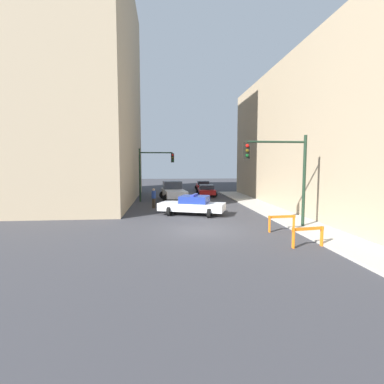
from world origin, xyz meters
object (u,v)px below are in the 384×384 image
at_px(white_truck, 173,191).
at_px(barrier_front, 308,233).
at_px(traffic_light_near, 285,167).
at_px(traffic_light_far, 151,167).
at_px(parked_car_mid, 203,185).
at_px(pedestrian_crossing, 154,198).
at_px(police_car, 193,205).
at_px(parked_car_near, 206,190).
at_px(barrier_mid, 282,221).

bearing_deg(white_truck, barrier_front, -79.84).
distance_m(traffic_light_near, traffic_light_far, 15.50).
relative_size(parked_car_mid, pedestrian_crossing, 2.65).
xyz_separation_m(traffic_light_far, white_truck, (2.20, 1.07, -2.49)).
xyz_separation_m(police_car, barrier_front, (4.26, -8.95, -0.11)).
bearing_deg(pedestrian_crossing, parked_car_near, -26.07).
bearing_deg(parked_car_near, pedestrian_crossing, -118.75).
bearing_deg(parked_car_near, police_car, -98.75).
distance_m(traffic_light_near, parked_car_near, 18.07).
bearing_deg(barrier_mid, white_truck, 109.54).
xyz_separation_m(traffic_light_near, traffic_light_far, (-8.03, 13.26, -0.13)).
distance_m(white_truck, barrier_mid, 16.11).
xyz_separation_m(traffic_light_far, barrier_front, (7.53, -17.19, -2.78)).
xyz_separation_m(police_car, parked_car_near, (2.86, 12.73, -0.05)).
bearing_deg(parked_car_near, barrier_mid, -81.61).
height_order(barrier_front, barrier_mid, same).
xyz_separation_m(traffic_light_near, parked_car_near, (-1.90, 17.75, -2.86)).
distance_m(parked_car_near, pedestrian_crossing, 10.69).
relative_size(police_car, barrier_mid, 3.16).
bearing_deg(parked_car_near, white_truck, -135.04).
height_order(parked_car_near, barrier_front, parked_car_near).
distance_m(police_car, parked_car_mid, 20.81).
distance_m(parked_car_mid, barrier_mid, 26.40).
relative_size(police_car, white_truck, 0.90).
relative_size(traffic_light_far, white_truck, 0.93).
relative_size(police_car, barrier_front, 3.18).
bearing_deg(parked_car_mid, white_truck, -108.94).
bearing_deg(barrier_mid, parked_car_mid, 91.74).
bearing_deg(pedestrian_crossing, barrier_front, -143.92).
bearing_deg(parked_car_mid, parked_car_near, -91.52).
bearing_deg(barrier_front, barrier_mid, 88.99).
bearing_deg(pedestrian_crossing, police_car, -135.45).
xyz_separation_m(traffic_light_far, pedestrian_crossing, (0.36, -4.51, -2.54)).
height_order(parked_car_mid, barrier_mid, parked_car_mid).
bearing_deg(pedestrian_crossing, traffic_light_near, -132.17).
height_order(parked_car_mid, pedestrian_crossing, pedestrian_crossing).
distance_m(parked_car_mid, pedestrian_crossing, 17.97).
height_order(pedestrian_crossing, barrier_front, pedestrian_crossing).
relative_size(pedestrian_crossing, barrier_front, 1.04).
distance_m(police_car, pedestrian_crossing, 4.73).
relative_size(parked_car_mid, barrier_mid, 2.75).
relative_size(parked_car_near, parked_car_mid, 1.00).
height_order(white_truck, barrier_mid, white_truck).
bearing_deg(traffic_light_near, parked_car_near, 96.12).
height_order(traffic_light_far, pedestrian_crossing, traffic_light_far).
bearing_deg(barrier_front, pedestrian_crossing, 119.51).
xyz_separation_m(traffic_light_near, barrier_front, (-0.50, -3.93, -2.91)).
height_order(police_car, white_truck, white_truck).
bearing_deg(traffic_light_near, parked_car_mid, 92.79).
relative_size(traffic_light_near, traffic_light_far, 1.00).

